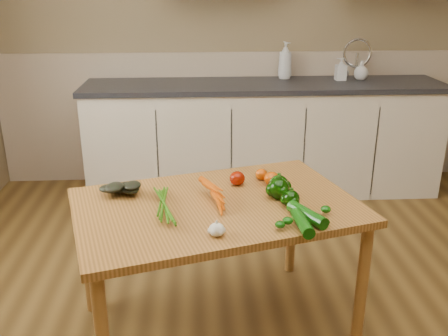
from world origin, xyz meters
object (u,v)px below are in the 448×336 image
object	(u,v)px
soap_bottle_b	(341,69)
soap_bottle_c	(361,70)
leafy_greens	(119,185)
zucchini_b	(303,223)
garlic_bulb	(217,230)
tomato_a	(237,178)
tomato_b	(261,174)
pepper_a	(279,189)
pepper_c	(291,199)
carrot_bunch	(199,199)
tomato_c	(272,179)
table	(216,218)
pepper_b	(279,186)
zucchini_a	(307,215)
soap_bottle_a	(285,60)

from	to	relation	value
soap_bottle_b	soap_bottle_c	xyz separation A→B (m)	(0.17, 0.01, -0.01)
leafy_greens	zucchini_b	world-z (taller)	leafy_greens
garlic_bulb	zucchini_b	size ratio (longest dim) A/B	0.34
tomato_a	tomato_b	size ratio (longest dim) A/B	1.23
zucchini_b	leafy_greens	bearing A→B (deg)	152.79
leafy_greens	garlic_bulb	xyz separation A→B (m)	(0.45, -0.45, -0.02)
pepper_a	pepper_c	distance (m)	0.11
carrot_bunch	leafy_greens	distance (m)	0.42
zucchini_b	garlic_bulb	bearing A→B (deg)	-174.02
leafy_greens	tomato_c	distance (m)	0.75
table	soap_bottle_c	bearing A→B (deg)	40.10
soap_bottle_c	pepper_b	bearing A→B (deg)	178.11
leafy_greens	garlic_bulb	bearing A→B (deg)	-45.08
soap_bottle_b	leafy_greens	xyz separation A→B (m)	(-1.55, -1.72, -0.26)
pepper_c	tomato_b	distance (m)	0.35
pepper_a	pepper_b	distance (m)	0.04
leafy_greens	tomato_a	size ratio (longest dim) A/B	2.35
soap_bottle_c	pepper_b	distance (m)	2.05
table	garlic_bulb	xyz separation A→B (m)	(-0.01, -0.31, 0.10)
pepper_c	pepper_b	bearing A→B (deg)	104.81
soap_bottle_c	tomato_b	world-z (taller)	soap_bottle_c
soap_bottle_b	tomato_c	world-z (taller)	soap_bottle_b
garlic_bulb	tomato_c	distance (m)	0.60
carrot_bunch	soap_bottle_b	bearing A→B (deg)	42.16
carrot_bunch	zucchini_b	distance (m)	0.50
soap_bottle_c	tomato_a	world-z (taller)	soap_bottle_c
tomato_a	zucchini_a	size ratio (longest dim) A/B	0.37
soap_bottle_b	garlic_bulb	bearing A→B (deg)	-27.12
soap_bottle_b	zucchini_b	bearing A→B (deg)	-19.47
carrot_bunch	pepper_b	distance (m)	0.39
soap_bottle_a	soap_bottle_c	xyz separation A→B (m)	(0.61, -0.09, -0.07)
tomato_b	carrot_bunch	bearing A→B (deg)	-137.28
soap_bottle_c	soap_bottle_b	bearing A→B (deg)	120.40
table	tomato_b	bearing A→B (deg)	32.85
table	pepper_c	xyz separation A→B (m)	(0.34, -0.06, 0.12)
tomato_a	soap_bottle_b	bearing A→B (deg)	59.48
carrot_bunch	zucchini_a	world-z (taller)	carrot_bunch
leafy_greens	pepper_a	bearing A→B (deg)	-7.53
table	pepper_a	size ratio (longest dim) A/B	14.66
soap_bottle_c	tomato_b	size ratio (longest dim) A/B	2.38
table	tomato_c	xyz separation A→B (m)	(0.29, 0.20, 0.11)
pepper_b	tomato_b	bearing A→B (deg)	105.01
soap_bottle_a	tomato_b	distance (m)	1.76
zucchini_a	tomato_c	bearing A→B (deg)	102.93
tomato_b	zucchini_b	world-z (taller)	tomato_b
soap_bottle_c	pepper_c	size ratio (longest dim) A/B	1.91
carrot_bunch	tomato_b	xyz separation A→B (m)	(0.32, 0.30, -0.00)
pepper_a	tomato_c	distance (m)	0.17
soap_bottle_b	tomato_a	distance (m)	1.93
soap_bottle_a	carrot_bunch	bearing A→B (deg)	-136.09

